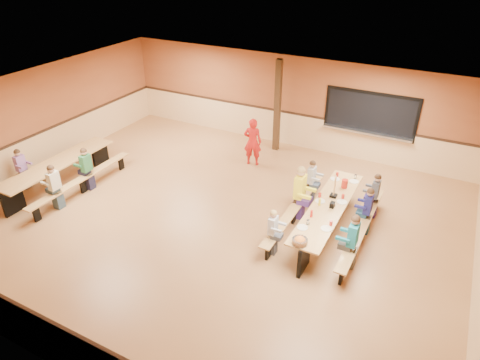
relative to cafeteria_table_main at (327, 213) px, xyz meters
The scene contains 23 objects.
ground 2.86m from the cafeteria_table_main, 165.62° to the right, with size 12.00×12.00×0.00m, color #9A643A.
room_envelope 2.82m from the cafeteria_table_main, 165.62° to the right, with size 12.04×10.04×3.02m.
kitchen_pass_through 4.37m from the cafeteria_table_main, 91.71° to the left, with size 2.78×0.28×1.38m.
structural_post 4.82m from the cafeteria_table_main, 128.35° to the left, with size 0.18×0.18×3.00m, color #332111.
cafeteria_table_main is the anchor object (origin of this frame).
cafeteria_table_second 7.48m from the cafeteria_table_main, 169.48° to the right, with size 1.91×3.70×0.74m.
seated_child_white_left 1.57m from the cafeteria_table_main, 121.79° to the right, with size 0.33×0.27×1.13m, color silver, non-canonical shape.
seated_adult_yellow 0.89m from the cafeteria_table_main, 160.57° to the left, with size 0.46×0.38×1.40m, color yellow, non-canonical shape.
seated_child_grey_left 1.43m from the cafeteria_table_main, 125.23° to the left, with size 0.35×0.29×1.18m, color #AFAFAF, non-canonical shape.
seated_child_teal_right 1.26m from the cafeteria_table_main, 48.99° to the right, with size 0.41×0.33×1.28m, color teal, non-canonical shape.
seated_child_navy_right 0.93m from the cafeteria_table_main, 26.94° to the left, with size 0.36×0.30×1.20m, color navy, non-canonical shape.
seated_child_char_right 1.46m from the cafeteria_table_main, 55.47° to the left, with size 0.36×0.29×1.19m, color #494B52, non-canonical shape.
seated_child_purple_sec 8.41m from the cafeteria_table_main, 166.71° to the right, with size 0.35×0.29×1.18m, color #9462A1, non-canonical shape.
seated_child_green_sec 6.63m from the cafeteria_table_main, behind, with size 0.38×0.31×1.23m, color #2E6F40, non-canonical shape.
seated_child_tan_sec 6.90m from the cafeteria_table_main, 161.16° to the right, with size 0.38×0.31×1.23m, color beige, non-canonical shape.
standing_woman 3.94m from the cafeteria_table_main, 143.03° to the left, with size 0.55×0.36×1.51m, color red.
punch_pitcher 1.06m from the cafeteria_table_main, 84.81° to the left, with size 0.16×0.16×0.22m, color red.
chip_bowl 1.68m from the cafeteria_table_main, 93.11° to the right, with size 0.32×0.32×0.15m, color orange, non-canonical shape.
napkin_dispenser 0.29m from the cafeteria_table_main, ahead, with size 0.10×0.14×0.13m, color black.
condiment_mustard 0.37m from the cafeteria_table_main, 161.38° to the right, with size 0.06×0.06×0.17m, color yellow.
condiment_ketchup 0.72m from the cafeteria_table_main, 108.34° to the right, with size 0.06×0.06×0.17m, color #B2140F.
table_paddle 0.57m from the cafeteria_table_main, 92.30° to the left, with size 0.16×0.16×0.56m.
place_settings 0.27m from the cafeteria_table_main, behind, with size 0.65×3.30×0.11m, color beige, non-canonical shape.
Camera 1 is at (4.79, -7.67, 6.21)m, focal length 32.00 mm.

